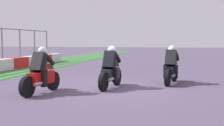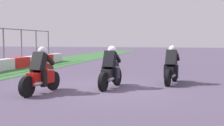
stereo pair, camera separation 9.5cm
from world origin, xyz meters
name	(u,v)px [view 1 (the left image)]	position (x,y,z in m)	size (l,w,h in m)	color
ground_plane	(114,88)	(0.00, 0.00, 0.00)	(120.00, 120.00, 0.00)	#50445B
rider_lane_a	(171,68)	(1.57, -1.94, 0.62)	(2.04, 0.60, 1.51)	black
rider_lane_b	(111,71)	(0.03, 0.13, 0.62)	(2.04, 0.57, 1.51)	black
rider_lane_c	(41,74)	(-1.51, 2.07, 0.62)	(2.04, 0.59, 1.51)	black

